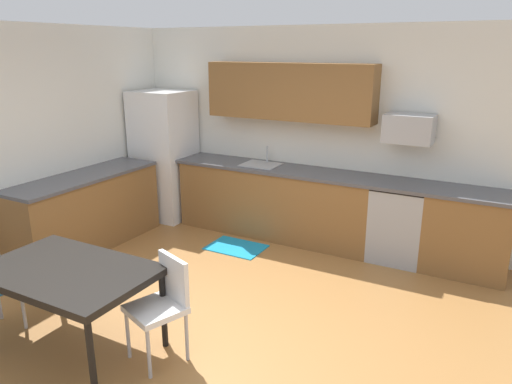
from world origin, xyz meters
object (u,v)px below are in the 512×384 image
at_px(microwave, 409,128).
at_px(dining_table, 67,275).
at_px(refrigerator, 165,155).
at_px(oven_range, 399,222).
at_px(chair_near_table, 163,300).

bearing_deg(microwave, dining_table, -121.14).
bearing_deg(refrigerator, oven_range, 1.35).
bearing_deg(microwave, chair_near_table, -112.54).
distance_m(microwave, chair_near_table, 3.35).
relative_size(refrigerator, chair_near_table, 2.17).
relative_size(refrigerator, dining_table, 1.32).
xyz_separation_m(refrigerator, chair_near_table, (2.17, -2.75, -0.42)).
distance_m(microwave, dining_table, 3.86).
height_order(oven_range, microwave, microwave).
distance_m(oven_range, microwave, 1.10).
relative_size(dining_table, chair_near_table, 1.65).
bearing_deg(refrigerator, dining_table, -64.64).
xyz_separation_m(refrigerator, microwave, (3.39, 0.18, 0.63)).
relative_size(microwave, dining_table, 0.39).
bearing_deg(oven_range, dining_table, -121.94).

